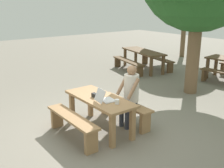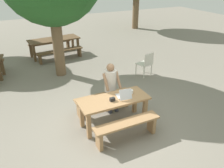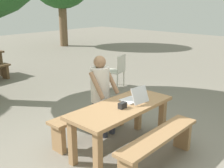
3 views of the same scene
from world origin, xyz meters
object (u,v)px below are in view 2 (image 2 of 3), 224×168
Objects in this scene: plastic_chair at (146,64)px; person_seated at (111,84)px; coffee_mug at (131,92)px; laptop at (124,95)px; picnic_table_rear at (54,41)px; small_pouch at (112,99)px; picnic_table_front at (114,103)px.

person_seated is at bearing 20.18° from plastic_chair.
plastic_chair is (1.75, 2.00, -0.29)m from coffee_mug.
person_seated is (-0.02, 0.66, 0.00)m from laptop.
person_seated is 2.51m from plastic_chair.
person_seated reaches higher than picnic_table_rear.
small_pouch is at bearing 27.20° from plastic_chair.
coffee_mug is 5.57m from picnic_table_rear.
picnic_table_rear is at bearing -71.62° from plastic_chair.
small_pouch is 1.31× the size of coffee_mug.
laptop reaches higher than picnic_table_front.
picnic_table_rear is at bearing -79.91° from laptop.
picnic_table_front is 1.93× the size of plastic_chair.
picnic_table_front is at bearing -94.70° from picnic_table_rear.
coffee_mug reaches higher than picnic_table_front.
coffee_mug is (0.26, 0.10, -0.02)m from laptop.
small_pouch is 0.58m from coffee_mug.
laptop is at bearing -159.22° from coffee_mug.
small_pouch is at bearing -134.40° from picnic_table_front.
laptop is 2.92m from plastic_chair.
plastic_chair is at bearing -62.14° from picnic_table_rear.
coffee_mug is at bearing -63.61° from person_seated.
coffee_mug is (0.49, 0.05, 0.17)m from picnic_table_front.
person_seated is (0.29, 0.68, 0.02)m from small_pouch.
picnic_table_front is at bearing -174.59° from coffee_mug.
picnic_table_rear is (-2.36, 3.53, 0.18)m from plastic_chair.
laptop reaches higher than small_pouch.
person_seated reaches higher than small_pouch.
laptop is 0.29× the size of person_seated.
coffee_mug is at bearing -152.66° from laptop.
small_pouch is at bearing -113.26° from person_seated.
picnic_table_front is 4.40× the size of laptop.
coffee_mug is 0.07× the size of person_seated.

